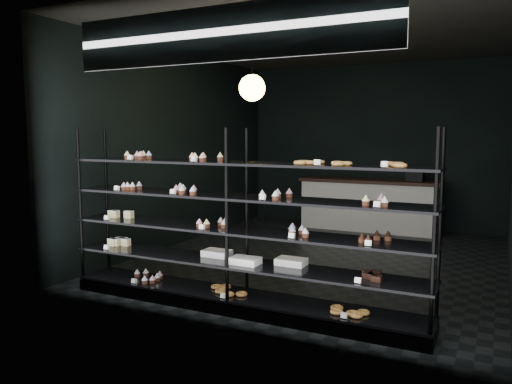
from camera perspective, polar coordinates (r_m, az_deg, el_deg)
room at (r=7.34m, az=7.63°, el=4.68°), size 5.01×6.01×3.20m
display_shelf at (r=5.27m, az=-2.44°, el=-6.72°), size 4.00×0.50×1.91m
signage at (r=4.74m, az=-4.06°, el=17.60°), size 3.30×0.05×0.50m
pendant_lamp at (r=6.72m, az=-0.45°, el=11.82°), size 0.35×0.35×0.90m
service_counter at (r=9.80m, az=12.81°, el=-1.37°), size 2.61×0.65×1.23m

